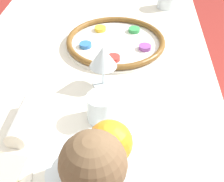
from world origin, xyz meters
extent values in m
cube|color=silver|center=(0.00, 0.00, 0.36)|extent=(1.59, 0.82, 0.71)
cylinder|color=silver|center=(-0.24, 0.09, 0.72)|extent=(0.35, 0.35, 0.01)
torus|color=brown|center=(-0.24, 0.09, 0.73)|extent=(0.35, 0.35, 0.02)
cylinder|color=red|center=(-0.13, 0.09, 0.73)|extent=(0.04, 0.04, 0.01)
cylinder|color=#844299|center=(-0.21, 0.19, 0.73)|extent=(0.04, 0.04, 0.01)
cylinder|color=#33934C|center=(-0.33, 0.15, 0.73)|extent=(0.04, 0.04, 0.01)
cylinder|color=gold|center=(-0.33, 0.02, 0.73)|extent=(0.04, 0.04, 0.01)
cylinder|color=#2D6BB7|center=(-0.21, -0.02, 0.73)|extent=(0.04, 0.04, 0.01)
cylinder|color=silver|center=(-0.01, 0.06, 0.72)|extent=(0.06, 0.06, 0.00)
cylinder|color=silver|center=(-0.01, 0.06, 0.75)|extent=(0.01, 0.01, 0.06)
cone|color=silver|center=(-0.01, 0.06, 0.81)|extent=(0.08, 0.08, 0.06)
cylinder|color=silver|center=(0.37, 0.10, 0.80)|extent=(0.22, 0.22, 0.03)
sphere|color=orange|center=(0.34, 0.11, 0.86)|extent=(0.08, 0.08, 0.08)
sphere|color=brown|center=(0.41, 0.09, 0.88)|extent=(0.12, 0.12, 0.12)
cylinder|color=white|center=(0.18, -0.12, 0.74)|extent=(0.16, 0.05, 0.05)
cylinder|color=silver|center=(0.13, 0.07, 0.75)|extent=(0.08, 0.08, 0.07)
camera|label=1|loc=(0.72, 0.14, 1.29)|focal=50.00mm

